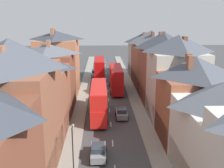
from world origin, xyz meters
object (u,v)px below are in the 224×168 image
at_px(car_parked_right_a, 98,151).
at_px(double_decker_bus_lead, 116,79).
at_px(double_decker_bus_mid_street, 99,101).
at_px(double_decker_bus_far_approaching, 99,68).
at_px(car_near_silver, 122,113).
at_px(street_lamp, 73,148).
at_px(car_near_blue, 95,73).

bearing_deg(car_parked_right_a, double_decker_bus_lead, 82.51).
bearing_deg(double_decker_bus_mid_street, double_decker_bus_far_approaching, 90.00).
bearing_deg(double_decker_bus_lead, car_parked_right_a, -97.49).
xyz_separation_m(double_decker_bus_mid_street, car_near_silver, (3.61, -0.38, -1.97)).
bearing_deg(car_near_silver, double_decker_bus_mid_street, 173.98).
relative_size(double_decker_bus_lead, car_near_silver, 2.77).
height_order(car_near_silver, street_lamp, street_lamp).
distance_m(car_parked_right_a, street_lamp, 4.97).
xyz_separation_m(car_near_silver, car_parked_right_a, (-3.60, -12.06, -0.00)).
xyz_separation_m(car_near_blue, car_near_silver, (4.90, -30.19, 0.01)).
relative_size(double_decker_bus_lead, car_near_blue, 2.44).
height_order(car_near_silver, car_parked_right_a, car_near_silver).
xyz_separation_m(double_decker_bus_mid_street, double_decker_bus_far_approaching, (0.00, 25.96, 0.00)).
bearing_deg(double_decker_bus_far_approaching, double_decker_bus_lead, -72.00).
bearing_deg(double_decker_bus_mid_street, car_near_blue, 92.48).
relative_size(car_near_blue, car_parked_right_a, 1.10).
xyz_separation_m(double_decker_bus_lead, street_lamp, (-6.04, -30.92, 0.43)).
bearing_deg(street_lamp, double_decker_bus_lead, 78.95).
xyz_separation_m(car_parked_right_a, street_lamp, (-2.45, -3.60, 2.40)).
bearing_deg(car_near_silver, double_decker_bus_lead, 90.03).
distance_m(car_near_blue, car_parked_right_a, 42.27).
height_order(double_decker_bus_far_approaching, car_near_silver, double_decker_bus_far_approaching).
bearing_deg(double_decker_bus_lead, car_near_silver, -89.97).
xyz_separation_m(double_decker_bus_lead, double_decker_bus_mid_street, (-3.60, -14.88, 0.00)).
distance_m(double_decker_bus_lead, double_decker_bus_far_approaching, 11.65).
bearing_deg(double_decker_bus_lead, street_lamp, -101.05).
distance_m(double_decker_bus_lead, car_parked_right_a, 27.63).
distance_m(car_near_silver, street_lamp, 16.96).
relative_size(double_decker_bus_lead, double_decker_bus_far_approaching, 1.00).
bearing_deg(car_near_blue, double_decker_bus_mid_street, -87.52).
xyz_separation_m(double_decker_bus_far_approaching, street_lamp, (-2.44, -42.00, 0.43)).
xyz_separation_m(double_decker_bus_lead, car_near_blue, (-4.89, 14.92, -1.98)).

